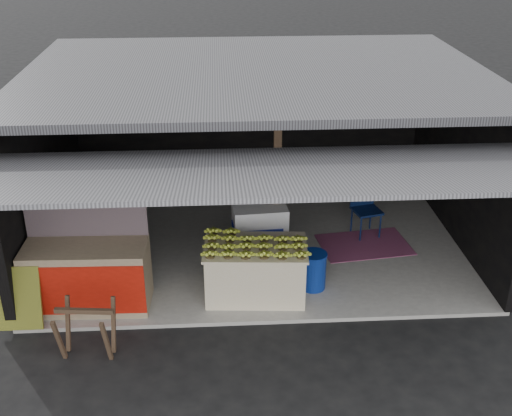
{
  "coord_description": "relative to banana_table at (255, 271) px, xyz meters",
  "views": [
    {
      "loc": [
        -0.59,
        -7.38,
        5.4
      ],
      "look_at": [
        -0.06,
        1.5,
        1.1
      ],
      "focal_mm": 45.0,
      "sensor_mm": 36.0,
      "label": 1
    }
  ],
  "objects": [
    {
      "name": "banana_pile",
      "position": [
        -0.0,
        0.0,
        0.49
      ],
      "size": [
        1.43,
        0.92,
        0.16
      ],
      "primitive_type": null,
      "rotation": [
        0.0,
        0.0,
        -0.07
      ],
      "color": "yellow",
      "rests_on": "banana_table"
    },
    {
      "name": "white_crate",
      "position": [
        0.13,
        1.07,
        0.06
      ],
      "size": [
        0.9,
        0.65,
        0.95
      ],
      "rotation": [
        0.0,
        0.0,
        0.08
      ],
      "color": "white",
      "rests_on": "concrete_slab"
    },
    {
      "name": "magenta_rug",
      "position": [
        1.95,
        1.41,
        -0.41
      ],
      "size": [
        1.62,
        1.19,
        0.01
      ],
      "primitive_type": "cube",
      "rotation": [
        0.0,
        0.0,
        0.13
      ],
      "color": "#801C51",
      "rests_on": "concrete_slab"
    },
    {
      "name": "shophouse",
      "position": [
        0.12,
        2.13,
        1.63
      ],
      "size": [
        7.4,
        7.29,
        3.02
      ],
      "color": "black",
      "rests_on": "ground"
    },
    {
      "name": "ground",
      "position": [
        0.11,
        -0.69,
        -0.47
      ],
      "size": [
        80.0,
        80.0,
        0.0
      ],
      "primitive_type": "plane",
      "color": "black",
      "rests_on": "ground"
    },
    {
      "name": "water_barrel",
      "position": [
        0.88,
        0.14,
        -0.13
      ],
      "size": [
        0.38,
        0.38,
        0.56
      ],
      "primitive_type": "cylinder",
      "color": "navy",
      "rests_on": "concrete_slab"
    },
    {
      "name": "green_signboard",
      "position": [
        -3.26,
        -0.59,
        0.04
      ],
      "size": [
        0.6,
        0.26,
        0.88
      ],
      "primitive_type": "cube",
      "rotation": [
        -0.25,
        0.0,
        0.0
      ],
      "color": "black",
      "rests_on": "concrete_slab"
    },
    {
      "name": "neighbor_stall",
      "position": [
        -2.41,
        -0.12,
        0.12
      ],
      "size": [
        1.75,
        0.82,
        1.78
      ],
      "rotation": [
        0.0,
        0.0,
        -0.03
      ],
      "color": "#998466",
      "rests_on": "concrete_slab"
    },
    {
      "name": "sawhorse",
      "position": [
        -2.25,
        -1.23,
        -0.01
      ],
      "size": [
        0.76,
        0.71,
        0.73
      ],
      "rotation": [
        0.0,
        0.0,
        -0.1
      ],
      "color": "#483324",
      "rests_on": "ground"
    },
    {
      "name": "banana_table",
      "position": [
        0.0,
        0.0,
        0.0
      ],
      "size": [
        1.55,
        1.02,
        0.82
      ],
      "rotation": [
        0.0,
        0.0,
        -0.07
      ],
      "color": "silver",
      "rests_on": "concrete_slab"
    },
    {
      "name": "picture_frames",
      "position": [
        -0.05,
        4.21,
        1.46
      ],
      "size": [
        1.62,
        0.04,
        0.46
      ],
      "color": "black",
      "rests_on": "shophouse"
    },
    {
      "name": "concrete_slab",
      "position": [
        0.11,
        1.81,
        -0.44
      ],
      "size": [
        7.0,
        5.0,
        0.06
      ],
      "primitive_type": "cube",
      "color": "gray",
      "rests_on": "ground"
    },
    {
      "name": "plastic_chair",
      "position": [
        2.02,
        1.87,
        0.15
      ],
      "size": [
        0.54,
        0.54,
        0.95
      ],
      "rotation": [
        0.0,
        0.0,
        0.24
      ],
      "color": "#0B183C",
      "rests_on": "concrete_slab"
    }
  ]
}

